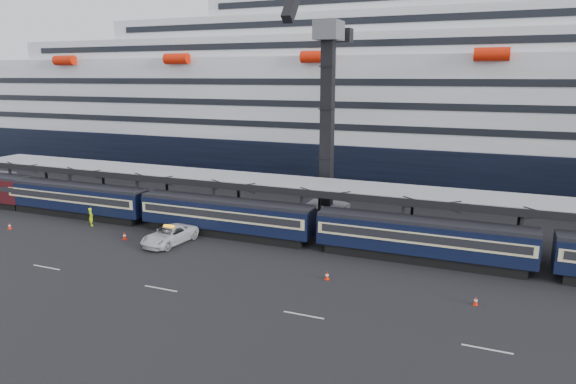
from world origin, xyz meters
name	(u,v)px	position (x,y,z in m)	size (l,w,h in m)	color
ground	(521,326)	(0.00, 0.00, 0.00)	(260.00, 260.00, 0.00)	black
train	(461,243)	(-4.65, 10.00, 2.20)	(133.05, 3.00, 4.05)	black
canopy	(522,203)	(0.00, 14.00, 5.25)	(130.00, 6.25, 5.53)	gray
cruise_ship	(512,104)	(-1.08, 45.99, 12.34)	(214.09, 28.84, 34.00)	black
crane_dark_near	(326,117)	(-20.00, 18.59, 11.93)	(4.50, 17.75, 35.08)	#4D5055
pickup_truck	(169,235)	(-31.87, 5.56, 0.87)	(2.90, 6.29, 1.75)	silver
worker	(91,217)	(-43.62, 7.50, 1.03)	(0.75, 0.49, 2.05)	#C8F10C
traffic_cone_a	(9,226)	(-50.96, 3.08, 0.36)	(0.37, 0.37, 0.74)	red
traffic_cone_b	(124,236)	(-36.92, 4.92, 0.40)	(0.40, 0.40, 0.80)	red
traffic_cone_c	(327,275)	(-14.50, 2.73, 0.37)	(0.37, 0.37, 0.75)	red
traffic_cone_d	(476,301)	(-2.98, 2.31, 0.34)	(0.34, 0.34, 0.69)	red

